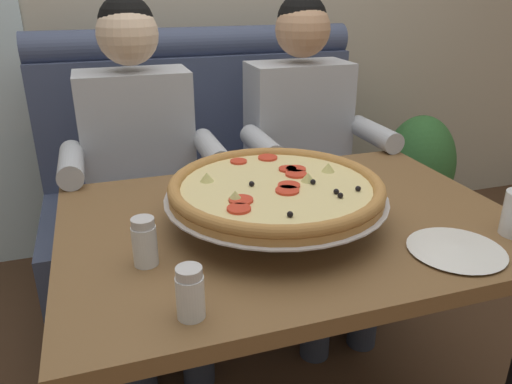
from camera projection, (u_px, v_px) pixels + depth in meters
name	position (u px, v px, depth m)	size (l,w,h in m)	color
booth_bench	(215.00, 202.00, 2.21)	(1.43, 0.78, 1.13)	#424C6B
dining_table	(290.00, 249.00, 1.34)	(1.18, 0.84, 0.73)	brown
diner_left	(142.00, 163.00, 1.76)	(0.54, 0.64, 1.27)	#2D3342
diner_right	(307.00, 146.00, 1.95)	(0.54, 0.64, 1.27)	#2D3342
pizza	(276.00, 189.00, 1.24)	(0.56, 0.56, 0.13)	silver
shaker_oregano	(145.00, 245.00, 1.07)	(0.05, 0.05, 0.11)	white
shaker_parmesan	(190.00, 296.00, 0.90)	(0.05, 0.05, 0.10)	white
plate_near_left	(456.00, 247.00, 1.13)	(0.22, 0.22, 0.02)	white
potted_plant	(418.00, 175.00, 2.56)	(0.36, 0.36, 0.70)	brown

